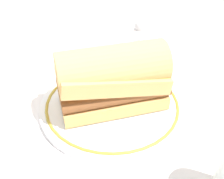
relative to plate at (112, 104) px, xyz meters
The scene contains 4 objects.
ground_plane 0.01m from the plate, behind, with size 1.50×1.50×0.00m, color white.
plate is the anchor object (origin of this frame).
sausage_sandwich 0.07m from the plate, 136.37° to the right, with size 0.21×0.11×0.12m.
salt_shaker 0.25m from the plate, 61.29° to the left, with size 0.03×0.03×0.08m.
Camera 1 is at (-0.08, -0.42, 0.37)m, focal length 45.49 mm.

